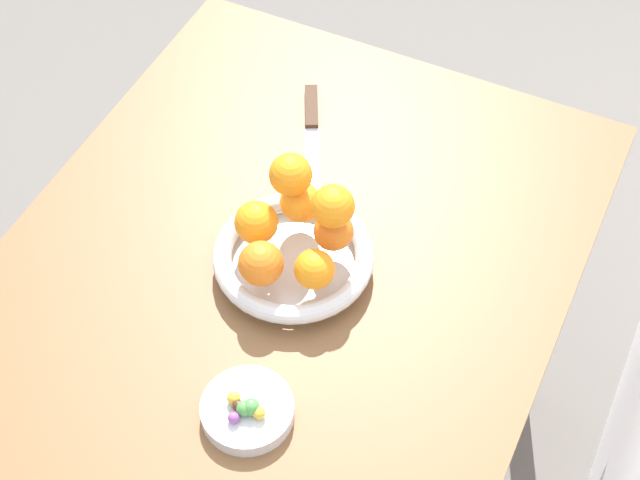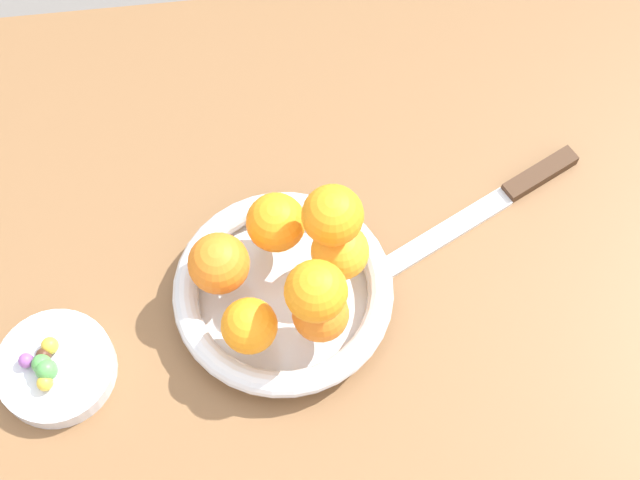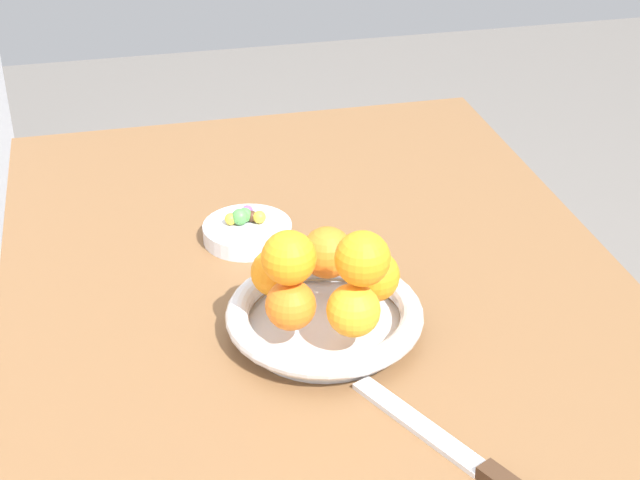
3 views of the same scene
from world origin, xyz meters
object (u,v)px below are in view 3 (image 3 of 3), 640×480
Objects in this scene: candy_dish at (247,232)px; candy_ball_0 at (259,217)px; dining_table at (323,354)px; knife at (469,460)px; fruit_bowl at (324,318)px; orange_2 at (373,276)px; orange_1 at (355,310)px; orange_5 at (289,258)px; candy_ball_4 at (245,215)px; candy_ball_5 at (240,217)px; orange_0 at (291,305)px; candy_ball_3 at (247,211)px; candy_ball_1 at (252,216)px; orange_4 at (275,273)px; orange_3 at (329,252)px; orange_6 at (363,259)px.

candy_dish is 0.03m from candy_ball_0.
knife is (-0.31, -0.07, 0.09)m from dining_table.
orange_2 is (0.00, -0.05, 0.05)m from fruit_bowl.
orange_5 reaches higher than orange_1.
candy_ball_4 is 0.90× the size of candy_ball_5.
orange_0 is 0.29m from candy_ball_3.
knife is at bearing -165.15° from candy_ball_3.
candy_ball_4 reaches higher than candy_ball_1.
orange_4 is 0.20m from candy_ball_5.
orange_3 is 0.12m from orange_6.
knife is at bearing -160.14° from fruit_bowl.
orange_1 is 0.12m from orange_4.
dining_table is at bearing -161.77° from candy_ball_0.
candy_ball_3 is at bearing 0.02° from orange_0.
orange_0 is 0.27m from candy_ball_1.
orange_2 reaches higher than candy_ball_4.
orange_1 is at bearing -165.19° from candy_ball_5.
orange_5 reaches higher than candy_ball_5.
orange_0 is at bearing -178.95° from candy_dish.
dining_table is 0.16m from orange_3.
orange_0 is (-0.11, 0.06, 0.16)m from dining_table.
candy_dish reaches higher than knife.
fruit_bowl is 0.07m from orange_0.
orange_5 is at bearing 1.66° from orange_0.
orange_0 is 0.92× the size of orange_2.
candy_ball_3 is at bearing 14.85° from knife.
orange_5 is 0.30m from candy_ball_3.
fruit_bowl is 0.08m from orange_1.
orange_6 is (-0.11, -0.01, 0.06)m from orange_3.
candy_ball_1 is at bearing 18.89° from orange_3.
fruit_bowl is at bearing -167.90° from candy_ball_4.
fruit_bowl is at bearing 18.07° from orange_1.
orange_3 is at bearing -174.41° from dining_table.
orange_1 is 3.90× the size of candy_ball_3.
dining_table is at bearing 5.59° from orange_3.
knife is (-0.29, -0.07, -0.06)m from orange_3.
candy_ball_3 is at bearing 13.28° from orange_6.
orange_0 is at bearing 74.74° from orange_6.
candy_ball_3 is at bearing 18.17° from orange_3.
candy_ball_0 is at bearing 12.01° from orange_6.
fruit_bowl reaches higher than candy_ball_1.
candy_ball_0 is (0.19, -0.02, -0.04)m from orange_4.
orange_6 is 0.23m from knife.
orange_2 is (-0.08, -0.04, 0.16)m from dining_table.
candy_ball_5 is (0.15, 0.07, 0.12)m from dining_table.
candy_ball_3 is at bearing -0.01° from orange_5.
candy_ball_1 reaches higher than dining_table.
orange_2 is 0.26m from candy_ball_5.
orange_1 is 0.12m from orange_3.
dining_table is at bearing -28.98° from orange_0.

